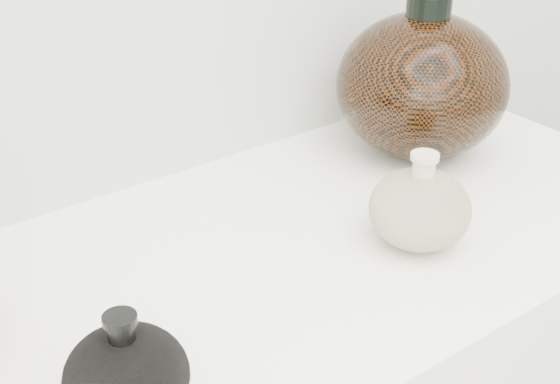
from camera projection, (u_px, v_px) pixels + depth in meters
black_gourd_vase at (127, 376)px, 0.67m from camera, size 0.13×0.13×0.11m
cream_gourd_vase at (420, 208)px, 0.92m from camera, size 0.16×0.16×0.12m
right_round_pot at (422, 85)px, 1.11m from camera, size 0.25×0.25×0.24m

